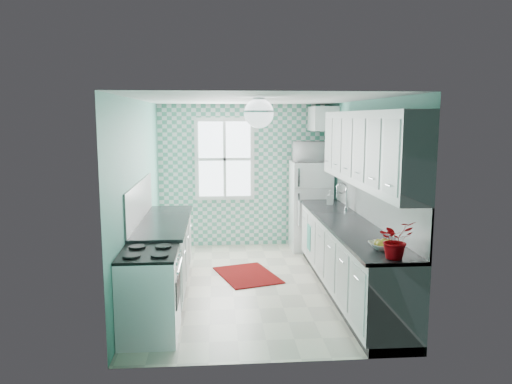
{
  "coord_description": "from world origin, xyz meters",
  "views": [
    {
      "loc": [
        -0.49,
        -6.55,
        2.28
      ],
      "look_at": [
        0.05,
        0.25,
        1.25
      ],
      "focal_mm": 35.0,
      "sensor_mm": 36.0,
      "label": 1
    }
  ],
  "objects": [
    {
      "name": "base_cabinets_right",
      "position": [
        1.2,
        -0.4,
        0.45
      ],
      "size": [
        0.6,
        3.6,
        0.9
      ],
      "primitive_type": "cube",
      "color": "white",
      "rests_on": "floor"
    },
    {
      "name": "sink",
      "position": [
        1.2,
        0.4,
        0.93
      ],
      "size": [
        0.47,
        0.39,
        0.53
      ],
      "rotation": [
        0.0,
        0.0,
        -0.06
      ],
      "color": "silver",
      "rests_on": "countertop_right"
    },
    {
      "name": "wall_front",
      "position": [
        0.0,
        -2.21,
        1.25
      ],
      "size": [
        3.0,
        0.02,
        2.5
      ],
      "primitive_type": "cube",
      "color": "#5FB19D",
      "rests_on": "floor"
    },
    {
      "name": "ceiling",
      "position": [
        0.0,
        0.0,
        2.51
      ],
      "size": [
        3.0,
        4.4,
        0.02
      ],
      "primitive_type": "cube",
      "color": "white",
      "rests_on": "wall_back"
    },
    {
      "name": "upper_cabinets_right",
      "position": [
        1.33,
        -0.6,
        1.9
      ],
      "size": [
        0.33,
        3.2,
        0.9
      ],
      "primitive_type": "cube",
      "color": "silver",
      "rests_on": "wall_right"
    },
    {
      "name": "potted_plant",
      "position": [
        1.2,
        -2.05,
        1.12
      ],
      "size": [
        0.41,
        0.39,
        0.37
      ],
      "primitive_type": "imported",
      "rotation": [
        0.0,
        0.0,
        0.36
      ],
      "color": "red",
      "rests_on": "countertop_right"
    },
    {
      "name": "wall_left",
      "position": [
        -1.51,
        0.0,
        1.25
      ],
      "size": [
        0.02,
        4.4,
        2.5
      ],
      "primitive_type": "cube",
      "color": "#5FB19D",
      "rests_on": "floor"
    },
    {
      "name": "fruit_bowl",
      "position": [
        1.2,
        -1.72,
        0.98
      ],
      "size": [
        0.32,
        0.32,
        0.07
      ],
      "primitive_type": "imported",
      "rotation": [
        0.0,
        0.0,
        0.12
      ],
      "color": "white",
      "rests_on": "countertop_right"
    },
    {
      "name": "backsplash_right",
      "position": [
        1.49,
        -0.4,
        1.2
      ],
      "size": [
        0.02,
        3.6,
        0.51
      ],
      "primitive_type": "cube",
      "color": "white",
      "rests_on": "wall_right"
    },
    {
      "name": "fridge",
      "position": [
        1.11,
        1.79,
        0.76
      ],
      "size": [
        0.67,
        0.66,
        1.53
      ],
      "rotation": [
        0.0,
        0.0,
        -0.02
      ],
      "color": "silver",
      "rests_on": "floor"
    },
    {
      "name": "rug",
      "position": [
        -0.06,
        0.41,
        0.01
      ],
      "size": [
        1.01,
        1.22,
        0.02
      ],
      "primitive_type": "cube",
      "rotation": [
        0.0,
        0.0,
        0.3
      ],
      "color": "#821601",
      "rests_on": "floor"
    },
    {
      "name": "upper_cabinet_fridge",
      "position": [
        1.3,
        1.83,
        2.25
      ],
      "size": [
        0.4,
        0.74,
        0.4
      ],
      "primitive_type": "cube",
      "color": "silver",
      "rests_on": "wall_right"
    },
    {
      "name": "accent_wall",
      "position": [
        0.0,
        2.19,
        1.25
      ],
      "size": [
        3.0,
        0.01,
        2.5
      ],
      "primitive_type": "cube",
      "color": "#54A98C",
      "rests_on": "wall_back"
    },
    {
      "name": "base_cabinets_left",
      "position": [
        -1.2,
        -0.07,
        0.45
      ],
      "size": [
        0.6,
        2.15,
        0.9
      ],
      "primitive_type": "cube",
      "color": "white",
      "rests_on": "floor"
    },
    {
      "name": "stove",
      "position": [
        -1.2,
        -1.52,
        0.47
      ],
      "size": [
        0.59,
        0.74,
        0.89
      ],
      "rotation": [
        0.0,
        0.0,
        -0.02
      ],
      "color": "white",
      "rests_on": "floor"
    },
    {
      "name": "floor",
      "position": [
        0.0,
        0.0,
        -0.01
      ],
      "size": [
        3.0,
        4.4,
        0.02
      ],
      "primitive_type": "cube",
      "color": "beige",
      "rests_on": "ground"
    },
    {
      "name": "wall_right",
      "position": [
        1.51,
        0.0,
        1.25
      ],
      "size": [
        0.02,
        4.4,
        2.5
      ],
      "primitive_type": "cube",
      "color": "#5FB19D",
      "rests_on": "floor"
    },
    {
      "name": "soap_bottle",
      "position": [
        1.25,
        0.92,
        1.05
      ],
      "size": [
        0.12,
        0.12,
        0.22
      ],
      "primitive_type": "imported",
      "rotation": [
        0.0,
        0.0,
        -0.29
      ],
      "color": "#95BECB",
      "rests_on": "countertop_right"
    },
    {
      "name": "wall_back",
      "position": [
        0.0,
        2.21,
        1.25
      ],
      "size": [
        3.0,
        0.02,
        2.5
      ],
      "primitive_type": "cube",
      "color": "#5FB19D",
      "rests_on": "floor"
    },
    {
      "name": "ceiling_light",
      "position": [
        0.0,
        -0.8,
        2.32
      ],
      "size": [
        0.34,
        0.34,
        0.35
      ],
      "color": "silver",
      "rests_on": "ceiling"
    },
    {
      "name": "countertop_right",
      "position": [
        1.19,
        -0.4,
        0.92
      ],
      "size": [
        0.63,
        3.6,
        0.04
      ],
      "primitive_type": "cube",
      "color": "black",
      "rests_on": "base_cabinets_right"
    },
    {
      "name": "dish_towel",
      "position": [
        0.89,
        0.7,
        0.48
      ],
      "size": [
        0.02,
        0.25,
        0.37
      ],
      "primitive_type": "cube",
      "rotation": [
        0.0,
        0.0,
        -0.02
      ],
      "color": "#53C1A4",
      "rests_on": "base_cabinets_right"
    },
    {
      "name": "microwave",
      "position": [
        1.11,
        1.79,
        1.7
      ],
      "size": [
        0.63,
        0.45,
        0.34
      ],
      "primitive_type": "imported",
      "rotation": [
        0.0,
        0.0,
        3.08
      ],
      "color": "silver",
      "rests_on": "fridge"
    },
    {
      "name": "backsplash_left",
      "position": [
        -1.49,
        -0.07,
        1.2
      ],
      "size": [
        0.02,
        2.15,
        0.51
      ],
      "primitive_type": "cube",
      "color": "white",
      "rests_on": "wall_left"
    },
    {
      "name": "window",
      "position": [
        -0.35,
        2.16,
        1.55
      ],
      "size": [
        1.04,
        0.05,
        1.44
      ],
      "color": "white",
      "rests_on": "wall_back"
    },
    {
      "name": "countertop_left",
      "position": [
        -1.19,
        -0.07,
        0.92
      ],
      "size": [
        0.63,
        2.15,
        0.04
      ],
      "primitive_type": "cube",
      "color": "black",
      "rests_on": "base_cabinets_left"
    }
  ]
}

